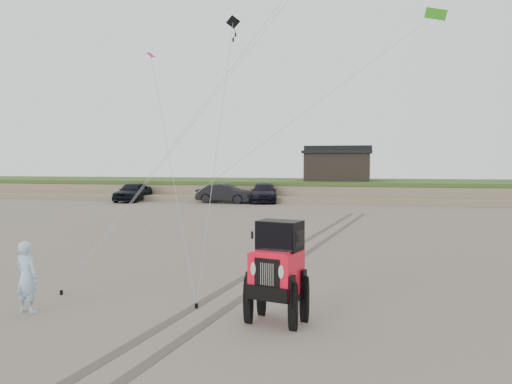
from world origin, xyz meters
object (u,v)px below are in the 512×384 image
(truck_c, at_px, (264,193))
(jeep, at_px, (277,283))
(man, at_px, (27,277))
(cabin, at_px, (338,165))
(truck_b, at_px, (225,194))
(truck_a, at_px, (133,192))

(truck_c, relative_size, jeep, 1.17)
(man, bearing_deg, truck_c, -79.47)
(cabin, bearing_deg, truck_b, -140.83)
(truck_b, bearing_deg, truck_a, 95.54)
(cabin, relative_size, jeep, 1.34)
(truck_a, height_order, man, truck_a)
(truck_b, relative_size, truck_c, 0.88)
(cabin, bearing_deg, truck_a, -156.80)
(cabin, distance_m, truck_c, 8.83)
(truck_c, relative_size, man, 3.32)
(truck_b, relative_size, jeep, 1.03)
(truck_a, relative_size, jeep, 1.06)
(truck_b, height_order, man, man)
(man, bearing_deg, truck_a, -59.14)
(truck_b, bearing_deg, truck_c, -59.31)
(truck_c, bearing_deg, man, -98.55)
(truck_a, distance_m, truck_c, 11.64)
(truck_b, bearing_deg, jeep, -157.60)
(truck_c, height_order, jeep, jeep)
(cabin, relative_size, man, 3.82)
(jeep, height_order, man, jeep)
(truck_c, bearing_deg, cabin, 34.35)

